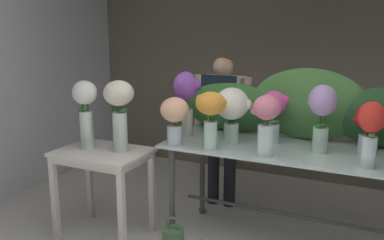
{
  "coord_description": "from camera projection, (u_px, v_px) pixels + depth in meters",
  "views": [
    {
      "loc": [
        1.01,
        -1.94,
        1.88
      ],
      "look_at": [
        -0.5,
        1.28,
        1.06
      ],
      "focal_mm": 41.19,
      "sensor_mm": 36.0,
      "label": 1
    }
  ],
  "objects": [
    {
      "name": "ground_plane",
      "position": [
        258.0,
        232.0,
        3.98
      ],
      "size": [
        7.11,
        7.11,
        0.0
      ],
      "primitive_type": "plane",
      "color": "silver"
    },
    {
      "name": "wall_back",
      "position": [
        303.0,
        65.0,
        5.1
      ],
      "size": [
        5.45,
        0.12,
        2.72
      ],
      "primitive_type": "cube",
      "color": "#706656",
      "rests_on": "ground"
    },
    {
      "name": "wall_left",
      "position": [
        21.0,
        68.0,
        4.8
      ],
      "size": [
        0.12,
        3.35,
        2.72
      ],
      "primitive_type": "cube",
      "color": "silver",
      "rests_on": "ground"
    },
    {
      "name": "display_table_glass",
      "position": [
        292.0,
        164.0,
        3.54
      ],
      "size": [
        2.06,
        0.84,
        0.88
      ],
      "color": "silver",
      "rests_on": "ground"
    },
    {
      "name": "side_table_white",
      "position": [
        103.0,
        163.0,
        3.79
      ],
      "size": [
        0.77,
        0.56,
        0.78
      ],
      "color": "silver",
      "rests_on": "ground"
    },
    {
      "name": "florist",
      "position": [
        222.0,
        115.0,
        4.38
      ],
      "size": [
        0.6,
        0.24,
        1.54
      ],
      "color": "#232328",
      "rests_on": "ground"
    },
    {
      "name": "foliage_backdrop",
      "position": [
        308.0,
        109.0,
        3.7
      ],
      "size": [
        2.18,
        0.23,
        0.61
      ],
      "color": "#387033",
      "rests_on": "display_table_glass"
    },
    {
      "name": "vase_scarlet_anemones",
      "position": [
        371.0,
        128.0,
        2.98
      ],
      "size": [
        0.18,
        0.18,
        0.47
      ],
      "color": "silver",
      "rests_on": "display_table_glass"
    },
    {
      "name": "vase_rosy_roses",
      "position": [
        266.0,
        121.0,
        3.25
      ],
      "size": [
        0.22,
        0.2,
        0.46
      ],
      "color": "silver",
      "rests_on": "display_table_glass"
    },
    {
      "name": "vase_fuchsia_dahlias",
      "position": [
        274.0,
        110.0,
        3.58
      ],
      "size": [
        0.25,
        0.2,
        0.44
      ],
      "color": "silver",
      "rests_on": "display_table_glass"
    },
    {
      "name": "vase_lilac_snapdragons",
      "position": [
        322.0,
        111.0,
        3.31
      ],
      "size": [
        0.21,
        0.21,
        0.53
      ],
      "color": "silver",
      "rests_on": "display_table_glass"
    },
    {
      "name": "vase_ivory_freesia",
      "position": [
        232.0,
        108.0,
        3.6
      ],
      "size": [
        0.3,
        0.28,
        0.46
      ],
      "color": "silver",
      "rests_on": "display_table_glass"
    },
    {
      "name": "vase_violet_stock",
      "position": [
        186.0,
        98.0,
        3.79
      ],
      "size": [
        0.24,
        0.21,
        0.57
      ],
      "color": "silver",
      "rests_on": "display_table_glass"
    },
    {
      "name": "vase_crimson_tulips",
      "position": [
        366.0,
        125.0,
        3.3
      ],
      "size": [
        0.18,
        0.17,
        0.39
      ],
      "color": "silver",
      "rests_on": "display_table_glass"
    },
    {
      "name": "vase_peach_peonies",
      "position": [
        175.0,
        116.0,
        3.55
      ],
      "size": [
        0.23,
        0.23,
        0.39
      ],
      "color": "silver",
      "rests_on": "display_table_glass"
    },
    {
      "name": "vase_sunset_hydrangea",
      "position": [
        210.0,
        112.0,
        3.39
      ],
      "size": [
        0.26,
        0.23,
        0.46
      ],
      "color": "silver",
      "rests_on": "display_table_glass"
    },
    {
      "name": "vase_white_roses_tall",
      "position": [
        85.0,
        108.0,
        3.75
      ],
      "size": [
        0.22,
        0.21,
        0.59
      ],
      "color": "silver",
      "rests_on": "side_table_white"
    },
    {
      "name": "vase_cream_lisianthus_tall",
      "position": [
        119.0,
        106.0,
        3.66
      ],
      "size": [
        0.27,
        0.26,
        0.61
      ],
      "color": "silver",
      "rests_on": "side_table_white"
    }
  ]
}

